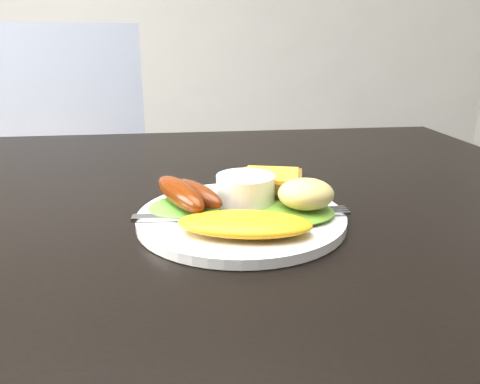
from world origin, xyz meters
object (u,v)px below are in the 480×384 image
plate (241,218)px  dining_table (145,206)px  dining_chair (68,214)px  person (269,128)px

plate → dining_table: bearing=132.3°
dining_chair → plate: 1.00m
person → plate: size_ratio=6.16×
dining_chair → person: size_ratio=0.32×
dining_chair → person: (0.59, -0.01, 0.24)m
dining_table → plate: 0.17m
dining_chair → plate: bearing=-82.9°
person → plate: person is taller
person → plate: bearing=79.9°
dining_table → dining_chair: size_ratio=2.67×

